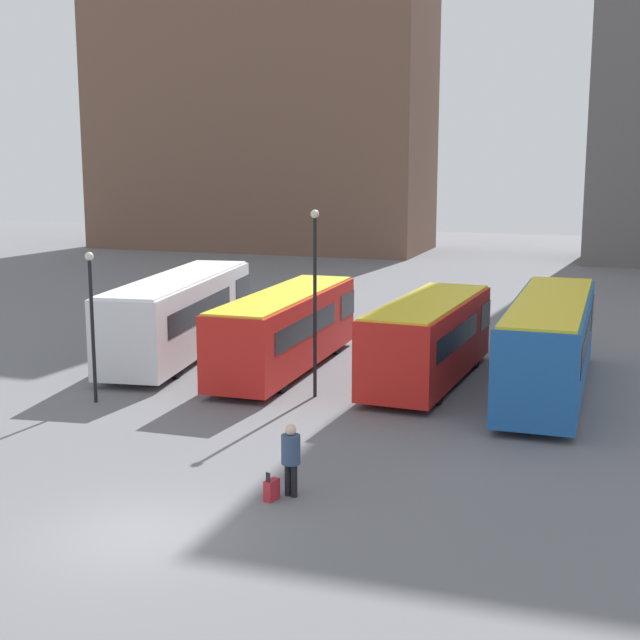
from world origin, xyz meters
name	(u,v)px	position (x,y,z in m)	size (l,w,h in m)	color
ground_plane	(137,534)	(0.00, 0.00, 0.00)	(160.00, 160.00, 0.00)	slate
building_block_left	(260,47)	(-21.23, 57.92, 17.33)	(29.35, 11.14, 34.65)	brown
bus_0	(181,312)	(-7.39, 16.19, 1.78)	(4.21, 12.00, 3.26)	silver
bus_1	(286,328)	(-2.42, 15.31, 1.62)	(2.60, 10.55, 2.98)	red
bus_2	(429,337)	(3.14, 15.19, 1.62)	(3.06, 9.27, 3.00)	red
bus_3	(550,341)	(7.38, 15.11, 1.79)	(2.56, 11.67, 3.29)	#1E56A3
traveler	(291,454)	(2.38, 3.15, 1.07)	(0.56, 0.56, 1.79)	black
suitcase	(272,490)	(2.03, 2.77, 0.25)	(0.29, 0.45, 0.72)	#B7232D
lamp_post_0	(315,290)	(-0.06, 11.88, 3.68)	(0.28, 0.28, 6.33)	black
lamp_post_1	(92,314)	(-6.73, 8.83, 2.99)	(0.28, 0.28, 5.02)	black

